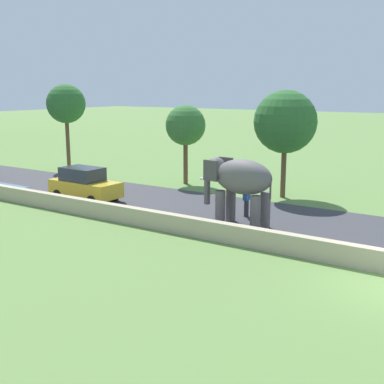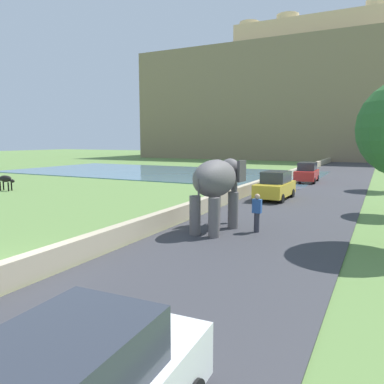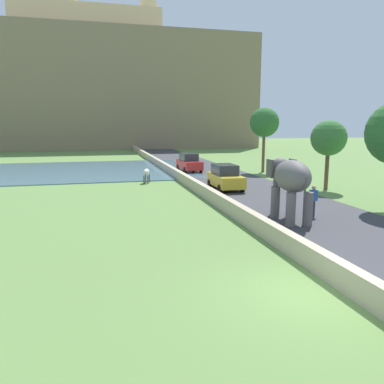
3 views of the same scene
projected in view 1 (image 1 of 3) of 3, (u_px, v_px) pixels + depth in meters
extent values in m
cube|color=#38383D|center=(65.00, 189.00, 30.07)|extent=(7.00, 120.00, 0.06)
cube|color=tan|center=(36.00, 198.00, 25.82)|extent=(0.40, 110.00, 0.77)
ellipsoid|color=#605B5B|center=(243.00, 177.00, 21.38)|extent=(1.57, 2.78, 1.50)
cylinder|color=#605B5B|center=(220.00, 208.00, 21.87)|extent=(0.44, 0.44, 1.60)
cylinder|color=#605B5B|center=(231.00, 205.00, 22.52)|extent=(0.44, 0.44, 1.60)
cylinder|color=#605B5B|center=(255.00, 215.00, 20.83)|extent=(0.44, 0.44, 1.60)
cylinder|color=#605B5B|center=(265.00, 211.00, 21.49)|extent=(0.44, 0.44, 1.60)
ellipsoid|color=#605B5B|center=(216.00, 169.00, 22.19)|extent=(1.05, 0.96, 1.10)
cube|color=#484444|center=(211.00, 171.00, 21.63)|extent=(0.16, 0.71, 0.90)
cube|color=#484444|center=(226.00, 167.00, 22.57)|extent=(0.16, 0.71, 0.90)
cylinder|color=#605B5B|center=(207.00, 188.00, 22.65)|extent=(0.28, 0.28, 1.50)
cone|color=silver|center=(206.00, 179.00, 22.34)|extent=(0.16, 0.56, 0.17)
cone|color=silver|center=(211.00, 177.00, 22.69)|extent=(0.16, 0.56, 0.17)
cylinder|color=#484444|center=(270.00, 189.00, 20.67)|extent=(0.08, 0.08, 0.90)
cylinder|color=#33333D|center=(246.00, 209.00, 23.38)|extent=(0.22, 0.22, 0.85)
cube|color=#2D569E|center=(247.00, 194.00, 23.24)|extent=(0.36, 0.22, 0.56)
sphere|color=tan|center=(247.00, 186.00, 23.16)|extent=(0.22, 0.22, 0.22)
cube|color=gold|center=(86.00, 188.00, 26.83)|extent=(1.77, 4.03, 0.80)
cube|color=#2D333D|center=(82.00, 174.00, 26.79)|extent=(1.49, 2.23, 0.70)
cylinder|color=black|center=(114.00, 196.00, 26.84)|extent=(0.19, 0.60, 0.60)
cylinder|color=black|center=(92.00, 201.00, 25.54)|extent=(0.19, 0.60, 0.60)
cylinder|color=black|center=(80.00, 190.00, 28.29)|extent=(0.19, 0.60, 0.60)
cylinder|color=black|center=(58.00, 195.00, 26.99)|extent=(0.19, 0.60, 0.60)
cylinder|color=brown|center=(68.00, 144.00, 36.99)|extent=(0.28, 0.28, 3.84)
sphere|color=#2D662D|center=(66.00, 104.00, 36.39)|extent=(2.82, 2.82, 2.82)
cylinder|color=brown|center=(283.00, 171.00, 27.56)|extent=(0.28, 0.28, 2.97)
sphere|color=#2D662D|center=(285.00, 122.00, 27.02)|extent=(3.42, 3.42, 3.42)
cylinder|color=brown|center=(186.00, 162.00, 31.53)|extent=(0.28, 0.28, 2.81)
sphere|color=#387033|center=(186.00, 125.00, 31.07)|extent=(2.50, 2.50, 2.50)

